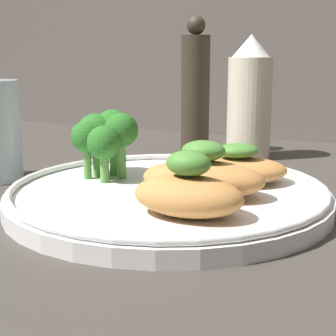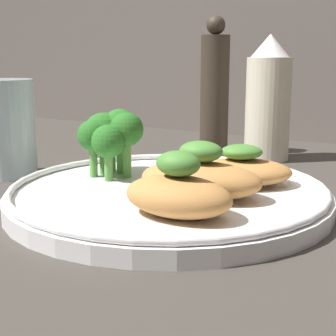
% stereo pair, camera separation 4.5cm
% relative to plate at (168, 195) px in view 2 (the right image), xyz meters
% --- Properties ---
extents(ground_plane, '(1.80, 1.80, 0.01)m').
position_rel_plate_xyz_m(ground_plane, '(0.00, 0.00, -0.01)').
color(ground_plane, '#3D3833').
extents(plate, '(0.28, 0.28, 0.02)m').
position_rel_plate_xyz_m(plate, '(0.00, 0.00, 0.00)').
color(plate, white).
rests_on(plate, ground_plane).
extents(grilled_meat_front, '(0.09, 0.06, 0.05)m').
position_rel_plate_xyz_m(grilled_meat_front, '(0.04, -0.06, 0.02)').
color(grilled_meat_front, '#BC7F42').
rests_on(grilled_meat_front, plate).
extents(grilled_meat_middle, '(0.11, 0.07, 0.05)m').
position_rel_plate_xyz_m(grilled_meat_middle, '(0.04, -0.01, 0.02)').
color(grilled_meat_middle, '#BC7F42').
rests_on(grilled_meat_middle, plate).
extents(grilled_meat_back, '(0.11, 0.10, 0.04)m').
position_rel_plate_xyz_m(grilled_meat_back, '(0.05, 0.05, 0.02)').
color(grilled_meat_back, '#BC7F42').
rests_on(grilled_meat_back, plate).
extents(broccoli_bunch, '(0.06, 0.07, 0.06)m').
position_rel_plate_xyz_m(broccoli_bunch, '(-0.08, 0.02, 0.04)').
color(broccoli_bunch, '#569942').
rests_on(broccoli_bunch, plate).
extents(sauce_bottle, '(0.06, 0.06, 0.16)m').
position_rel_plate_xyz_m(sauce_bottle, '(-0.00, 0.24, 0.06)').
color(sauce_bottle, beige).
rests_on(sauce_bottle, ground_plane).
extents(pepper_grinder, '(0.04, 0.04, 0.18)m').
position_rel_plate_xyz_m(pepper_grinder, '(-0.07, 0.24, 0.07)').
color(pepper_grinder, '#382D23').
rests_on(pepper_grinder, ground_plane).
extents(drinking_glass, '(0.06, 0.06, 0.10)m').
position_rel_plate_xyz_m(drinking_glass, '(-0.21, 0.01, 0.04)').
color(drinking_glass, silver).
rests_on(drinking_glass, ground_plane).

